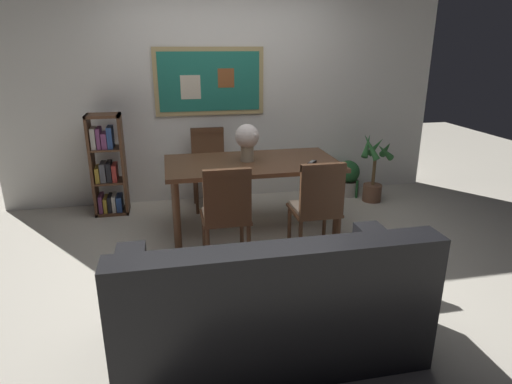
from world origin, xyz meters
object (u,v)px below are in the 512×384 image
at_px(potted_palm, 374,173).
at_px(dining_table, 252,170).
at_px(dining_chair_near_right, 317,203).
at_px(dining_chair_far_left, 209,161).
at_px(dining_chair_near_left, 226,210).
at_px(potted_ivy, 348,178).
at_px(leather_couch, 270,308).
at_px(bookshelf, 108,168).
at_px(flower_vase, 247,139).
at_px(tv_remote, 312,163).

bearing_deg(potted_palm, dining_table, -161.40).
bearing_deg(potted_palm, dining_chair_near_right, -132.04).
bearing_deg(dining_chair_near_right, dining_chair_far_left, 116.00).
relative_size(dining_chair_near_left, potted_ivy, 1.70).
xyz_separation_m(leather_couch, potted_palm, (1.87, 2.42, 0.05)).
bearing_deg(dining_chair_far_left, potted_palm, -7.59).
distance_m(dining_chair_near_left, potted_ivy, 2.41).
bearing_deg(potted_ivy, potted_palm, -56.06).
xyz_separation_m(dining_chair_near_right, bookshelf, (-1.89, 1.56, -0.01)).
relative_size(dining_table, bookshelf, 1.52).
height_order(dining_chair_far_left, flower_vase, flower_vase).
bearing_deg(potted_palm, potted_ivy, 123.94).
xyz_separation_m(dining_table, potted_ivy, (1.40, 0.83, -0.43)).
bearing_deg(dining_chair_near_right, potted_palm, 47.96).
relative_size(dining_chair_near_right, bookshelf, 0.81).
bearing_deg(dining_table, potted_palm, 18.60).
bearing_deg(potted_ivy, leather_couch, -121.55).
height_order(dining_chair_near_left, dining_chair_near_right, same).
relative_size(dining_chair_near_right, potted_ivy, 1.70).
bearing_deg(potted_palm, tv_remote, -144.80).
xyz_separation_m(dining_chair_near_left, potted_palm, (1.97, 1.31, -0.18)).
bearing_deg(dining_chair_near_left, flower_vase, 67.71).
bearing_deg(bookshelf, dining_table, -28.06).
bearing_deg(flower_vase, leather_couch, -96.73).
relative_size(potted_ivy, potted_palm, 0.63).
distance_m(dining_chair_near_left, potted_palm, 2.37).
bearing_deg(dining_chair_near_left, dining_table, 64.38).
bearing_deg(tv_remote, dining_chair_near_left, -148.22).
bearing_deg(leather_couch, dining_chair_near_right, 58.33).
distance_m(dining_table, potted_palm, 1.71).
bearing_deg(potted_palm, dining_chair_near_left, -146.36).
distance_m(dining_chair_near_left, dining_chair_near_right, 0.79).
bearing_deg(potted_ivy, dining_chair_far_left, -178.82).
height_order(dining_chair_near_left, flower_vase, flower_vase).
bearing_deg(potted_ivy, dining_chair_near_left, -137.79).
bearing_deg(tv_remote, bookshelf, 154.03).
height_order(dining_chair_far_left, potted_palm, dining_chair_far_left).
distance_m(dining_chair_near_right, tv_remote, 0.62).
xyz_separation_m(flower_vase, tv_remote, (0.59, -0.23, -0.21)).
bearing_deg(flower_vase, potted_palm, 17.24).
height_order(dining_table, dining_chair_far_left, dining_chair_far_left).
relative_size(dining_chair_near_left, dining_chair_far_left, 1.00).
bearing_deg(tv_remote, dining_table, 159.98).
distance_m(leather_couch, tv_remote, 1.92).
relative_size(bookshelf, flower_vase, 3.05).
xyz_separation_m(leather_couch, potted_ivy, (1.67, 2.72, -0.10)).
distance_m(dining_chair_near_right, flower_vase, 1.01).
relative_size(flower_vase, tv_remote, 2.46).
relative_size(dining_chair_far_left, potted_ivy, 1.70).
height_order(dining_chair_far_left, dining_chair_near_right, same).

